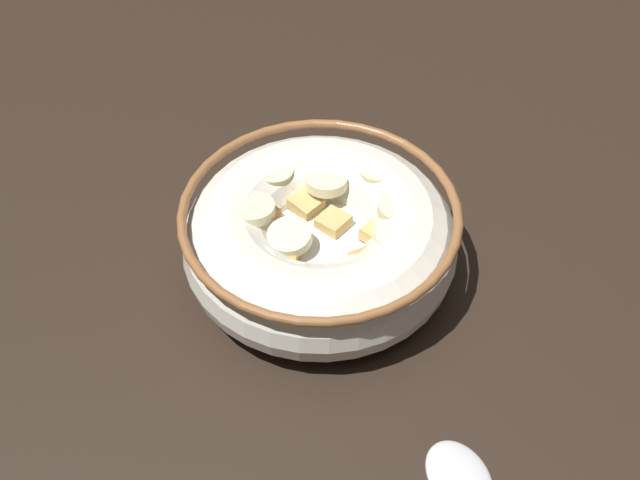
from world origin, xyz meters
TOP-DOWN VIEW (x-y plane):
  - ground_plane at (0.00, 0.00)cm, footprint 115.31×115.31cm
  - cereal_bowl at (-0.01, 0.00)cm, footprint 17.51×17.51cm

SIDE VIEW (x-z plane):
  - ground_plane at x=0.00cm, z-range -2.00..0.00cm
  - cereal_bowl at x=-0.01cm, z-range 0.24..6.08cm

